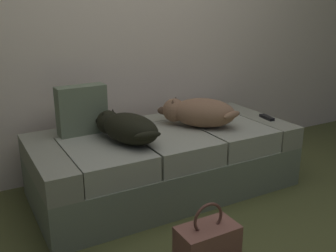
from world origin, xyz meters
name	(u,v)px	position (x,y,z in m)	size (l,w,h in m)	color
couch	(165,161)	(0.00, 1.00, 0.23)	(1.88, 0.87, 0.46)	gray
dog_dark	(126,128)	(-0.33, 0.91, 0.56)	(0.39, 0.56, 0.20)	black
dog_tan	(198,112)	(0.27, 0.97, 0.57)	(0.54, 0.52, 0.21)	#876146
tv_remote	(267,117)	(0.86, 0.87, 0.47)	(0.04, 0.15, 0.02)	black
throw_pillow	(82,110)	(-0.53, 1.23, 0.63)	(0.34, 0.12, 0.34)	#667359
handbag	(207,246)	(-0.24, 0.09, 0.13)	(0.32, 0.18, 0.38)	brown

